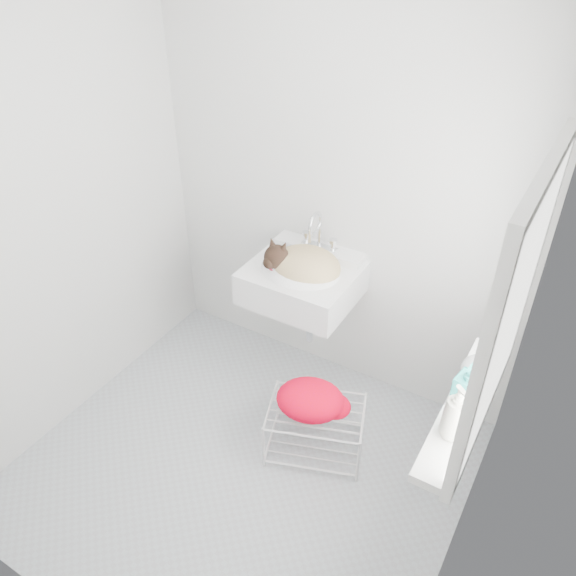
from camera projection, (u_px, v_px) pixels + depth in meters
The scene contains 15 objects.
floor at pixel (242, 468), 3.06m from camera, with size 2.20×2.00×0.02m, color #A4ACB2.
back_wall at pixel (337, 186), 3.05m from camera, with size 2.20×0.02×2.50m, color silver.
right_wall at pixel (498, 368), 1.89m from camera, with size 0.02×2.00×2.50m, color silver.
left_wall at pixel (47, 212), 2.81m from camera, with size 0.02×2.00×2.50m, color silver.
window_glass at pixel (514, 312), 1.98m from camera, with size 0.01×0.80×1.00m, color white.
window_frame at pixel (510, 310), 1.98m from camera, with size 0.04×0.90×1.10m, color white.
windowsill at pixel (466, 408), 2.31m from camera, with size 0.16×0.88×0.04m, color white.
sink at pixel (302, 268), 3.12m from camera, with size 0.59×0.52×0.24m, color white.
faucet at pixel (319, 232), 3.17m from camera, with size 0.21×0.15×0.21m, color silver, non-canonical shape.
cat at pixel (303, 264), 3.08m from camera, with size 0.43×0.37×0.25m.
wire_rack at pixel (315, 429), 3.09m from camera, with size 0.50×0.35×0.30m, color white.
towel at pixel (310, 406), 2.99m from camera, with size 0.36×0.26×0.15m, color #DF0203.
bottle_a at pixel (450, 434), 2.17m from camera, with size 0.08×0.08×0.21m, color beige.
bottle_b at pixel (464, 404), 2.29m from camera, with size 0.10×0.10×0.22m, color teal.
bottle_c at pixel (474, 381), 2.40m from camera, with size 0.14×0.14×0.18m, color silver.
Camera 1 is at (1.21, -1.55, 2.55)m, focal length 35.47 mm.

